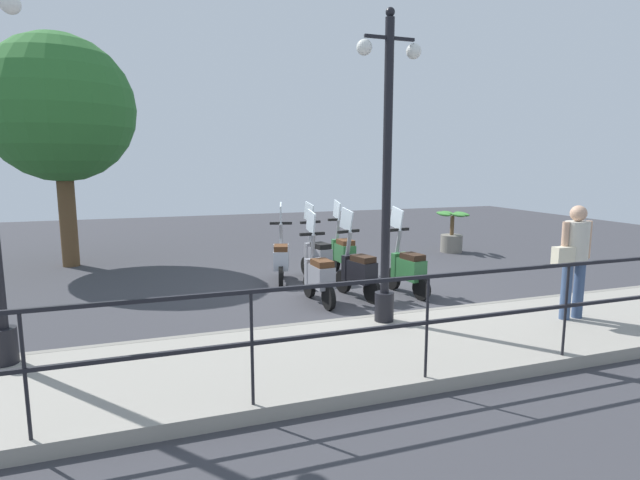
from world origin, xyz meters
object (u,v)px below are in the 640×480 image
at_px(scooter_near_1, 358,270).
at_px(scooter_far_2, 281,258).
at_px(lamp_post_near, 387,189).
at_px(pedestrian_with_bag, 574,253).
at_px(scooter_far_0, 343,252).
at_px(tree_large, 59,110).
at_px(scooter_near_2, 319,275).
at_px(scooter_near_0, 407,268).
at_px(potted_palm, 452,235).
at_px(scooter_far_1, 317,256).

height_order(scooter_near_1, scooter_far_2, same).
xyz_separation_m(lamp_post_near, scooter_near_1, (1.71, -0.34, -1.48)).
relative_size(pedestrian_with_bag, scooter_far_0, 1.03).
height_order(lamp_post_near, pedestrian_with_bag, lamp_post_near).
relative_size(tree_large, scooter_near_2, 3.28).
xyz_separation_m(scooter_near_0, scooter_far_0, (1.85, 0.48, 0.00)).
bearing_deg(potted_palm, scooter_far_0, 113.02).
distance_m(scooter_near_0, scooter_far_1, 1.95).
bearing_deg(scooter_near_0, pedestrian_with_bag, -160.95).
xyz_separation_m(scooter_far_1, scooter_far_2, (0.02, 0.73, 0.00)).
bearing_deg(scooter_near_1, pedestrian_with_bag, -152.99).
bearing_deg(scooter_near_2, potted_palm, -58.63).
height_order(scooter_near_1, scooter_near_2, same).
bearing_deg(lamp_post_near, scooter_near_2, 14.30).
xyz_separation_m(scooter_near_0, scooter_far_2, (1.61, 1.86, 0.00)).
bearing_deg(potted_palm, scooter_near_2, 125.23).
bearing_deg(tree_large, scooter_near_0, -128.28).
xyz_separation_m(scooter_near_1, scooter_far_0, (1.75, -0.42, 0.00)).
bearing_deg(tree_large, potted_palm, -97.99).
xyz_separation_m(pedestrian_with_bag, scooter_far_1, (3.97, 2.40, -0.60)).
distance_m(scooter_near_2, scooter_far_1, 1.68).
bearing_deg(scooter_far_0, scooter_far_2, 98.83).
relative_size(scooter_near_1, scooter_far_1, 1.00).
relative_size(scooter_far_1, scooter_far_2, 1.00).
relative_size(pedestrian_with_bag, scooter_near_1, 1.03).
bearing_deg(pedestrian_with_bag, potted_palm, -17.60).
bearing_deg(scooter_far_0, scooter_near_0, -166.37).
height_order(scooter_near_1, scooter_far_0, same).
bearing_deg(scooter_near_0, scooter_far_0, 5.56).
distance_m(tree_large, scooter_far_1, 6.46).
xyz_separation_m(pedestrian_with_bag, scooter_near_0, (2.38, 1.26, -0.60)).
height_order(scooter_far_0, scooter_far_2, same).
xyz_separation_m(pedestrian_with_bag, potted_palm, (5.79, -1.94, -0.63)).
bearing_deg(potted_palm, scooter_far_1, 112.82).
bearing_deg(scooter_near_1, scooter_near_2, 83.96).
xyz_separation_m(lamp_post_near, pedestrian_with_bag, (-0.77, -2.51, -0.88)).
bearing_deg(lamp_post_near, scooter_far_0, -12.41).
relative_size(scooter_near_1, scooter_near_2, 1.00).
bearing_deg(scooter_near_2, scooter_far_0, -35.99).
xyz_separation_m(scooter_near_2, scooter_far_2, (1.62, 0.21, 0.00)).
bearing_deg(scooter_near_1, scooter_far_0, -27.75).
distance_m(tree_large, scooter_near_1, 7.45).
bearing_deg(scooter_near_0, lamp_post_near, 133.37).
bearing_deg(pedestrian_with_bag, scooter_far_2, 38.97).
relative_size(potted_palm, scooter_near_0, 0.69).
relative_size(pedestrian_with_bag, tree_large, 0.32).
relative_size(potted_palm, scooter_near_1, 0.69).
relative_size(scooter_far_0, scooter_far_1, 1.00).
distance_m(lamp_post_near, scooter_near_2, 2.21).
height_order(lamp_post_near, scooter_far_0, lamp_post_near).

